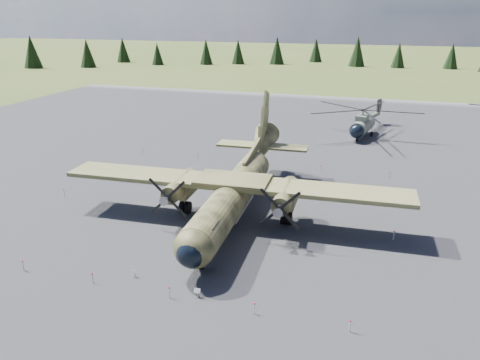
% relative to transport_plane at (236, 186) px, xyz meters
% --- Properties ---
extents(ground, '(500.00, 500.00, 0.00)m').
position_rel_transport_plane_xyz_m(ground, '(-2.19, -0.78, -3.01)').
color(ground, brown).
rests_on(ground, ground).
extents(apron, '(120.00, 120.00, 0.04)m').
position_rel_transport_plane_xyz_m(apron, '(-2.19, 9.22, -3.01)').
color(apron, '#5D5D62').
rests_on(apron, ground).
extents(transport_plane, '(31.78, 28.86, 10.48)m').
position_rel_transport_plane_xyz_m(transport_plane, '(0.00, 0.00, 0.00)').
color(transport_plane, '#35361D').
rests_on(transport_plane, ground).
extents(helicopter_near, '(20.31, 21.77, 4.43)m').
position_rel_transport_plane_xyz_m(helicopter_near, '(9.55, 33.85, 0.13)').
color(helicopter_near, slate).
rests_on(helicopter_near, ground).
extents(info_placard_left, '(0.41, 0.26, 0.61)m').
position_rel_transport_plane_xyz_m(info_placard_left, '(-3.77, -12.63, -2.61)').
color(info_placard_left, gray).
rests_on(info_placard_left, ground).
extents(info_placard_right, '(0.46, 0.24, 0.69)m').
position_rel_transport_plane_xyz_m(info_placard_right, '(1.59, -13.65, -2.55)').
color(info_placard_right, gray).
rests_on(info_placard_right, ground).
extents(barrier_fence, '(33.12, 29.62, 0.85)m').
position_rel_transport_plane_xyz_m(barrier_fence, '(-2.65, -0.85, -2.50)').
color(barrier_fence, silver).
rests_on(barrier_fence, ground).
extents(treeline, '(303.43, 300.46, 10.89)m').
position_rel_transport_plane_xyz_m(treeline, '(-3.45, -5.73, 1.70)').
color(treeline, black).
rests_on(treeline, ground).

